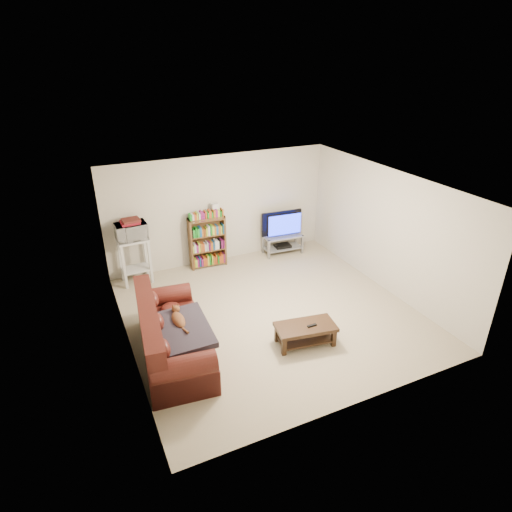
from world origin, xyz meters
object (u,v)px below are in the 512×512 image
sofa (168,339)px  coffee_table (305,331)px  bookshelf (207,241)px  tv_stand (283,241)px

sofa → coffee_table: (2.09, -0.61, -0.08)m
bookshelf → sofa: bearing=-117.7°
coffee_table → sofa: bearing=173.1°
sofa → coffee_table: size_ratio=2.20×
coffee_table → bookshelf: 3.40m
sofa → tv_stand: 4.27m
coffee_table → bookshelf: (-0.51, 3.34, 0.35)m
sofa → coffee_table: 2.18m
tv_stand → bookshelf: size_ratio=0.82×
coffee_table → tv_stand: size_ratio=1.10×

